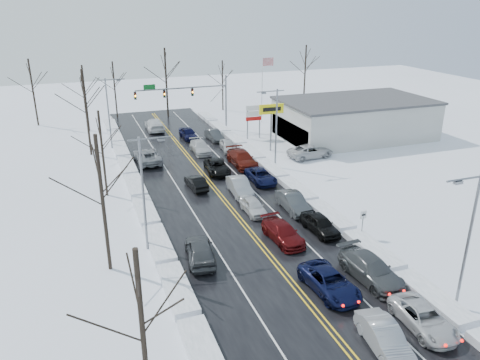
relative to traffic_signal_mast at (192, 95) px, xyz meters
name	(u,v)px	position (x,y,z in m)	size (l,w,h in m)	color
ground	(234,212)	(-3.45, -27.99, -5.48)	(160.00, 160.00, 0.00)	white
road_surface	(227,204)	(-3.45, -25.99, -5.47)	(14.00, 84.00, 0.01)	black
snow_bank_left	(147,216)	(-11.05, -25.99, -5.48)	(1.64, 72.00, 0.54)	white
snow_bank_right	(299,193)	(4.15, -25.99, -5.48)	(1.64, 72.00, 0.54)	white
traffic_signal_mast	(192,95)	(0.00, 0.00, 0.00)	(13.28, 0.39, 8.00)	slate
tires_plus_sign	(271,112)	(7.05, -12.00, -0.49)	(3.20, 0.34, 6.00)	slate
used_vehicles_sign	(254,115)	(7.05, -5.99, -2.16)	(2.20, 0.22, 4.65)	slate
speed_limit_sign	(363,219)	(4.75, -35.99, -3.84)	(0.55, 0.09, 2.35)	slate
flagpole	(263,84)	(11.72, 2.01, 0.45)	(1.87, 1.20, 10.00)	silver
dealership_building	(354,118)	(20.53, -9.99, -2.82)	(20.40, 12.40, 5.30)	beige
streetlight_se	(467,232)	(4.85, -45.99, -0.17)	(3.20, 0.25, 9.00)	slate
streetlight_ne	(275,122)	(4.85, -17.99, -0.17)	(3.20, 0.25, 9.00)	slate
streetlight_sw	(145,185)	(-11.74, -31.99, -0.17)	(3.20, 0.25, 9.00)	slate
streetlight_nw	(110,108)	(-11.74, -3.99, -0.17)	(3.20, 0.25, 9.00)	slate
tree_left_a	(140,306)	(-14.45, -47.99, 0.81)	(3.60, 3.60, 9.00)	#2D231C
tree_left_b	(100,178)	(-14.95, -33.99, 1.51)	(4.00, 4.00, 10.00)	#2D231C
tree_left_c	(101,137)	(-13.95, -19.99, 0.46)	(3.40, 3.40, 8.50)	#2D231C
tree_left_d	(84,96)	(-14.65, -5.99, 1.86)	(4.20, 4.20, 10.50)	#2D231C
tree_left_e	(84,85)	(-14.25, 6.01, 1.16)	(3.80, 3.80, 9.50)	#2D231C
tree_far_a	(31,79)	(-21.45, 12.01, 1.51)	(4.00, 4.00, 10.00)	#2D231C
tree_far_b	(114,79)	(-9.45, 13.01, 0.81)	(3.60, 3.60, 9.00)	#2D231C
tree_far_c	(166,69)	(-1.45, 11.01, 2.21)	(4.40, 4.40, 11.00)	#2D231C
tree_far_d	(222,76)	(8.55, 12.51, 0.46)	(3.40, 3.40, 8.50)	#2D231C
tree_far_e	(305,63)	(24.55, 13.01, 1.86)	(4.20, 4.20, 10.50)	#2D231C
queued_car_1	(383,349)	(-1.52, -47.63, -5.48)	(1.58, 4.55, 1.50)	#9B9DA3
queued_car_2	(329,291)	(-1.57, -41.78, -5.48)	(2.37, 5.13, 1.43)	black
queued_car_3	(283,241)	(-1.53, -34.37, -5.48)	(2.00, 4.93, 1.43)	#4F0A0C
queued_car_4	(253,213)	(-1.85, -28.71, -5.48)	(1.58, 3.94, 1.34)	silver
queued_car_5	(240,194)	(-1.50, -24.08, -5.48)	(1.66, 4.76, 1.57)	#93959A
queued_car_6	(217,173)	(-1.80, -17.51, -5.48)	(2.32, 5.03, 1.40)	black
queued_car_7	(201,153)	(-1.62, -9.80, -5.48)	(2.02, 4.97, 1.44)	silver
queued_car_8	(188,139)	(-1.52, -3.11, -5.48)	(1.82, 4.52, 1.54)	black
queued_car_10	(422,327)	(1.75, -46.88, -5.48)	(2.19, 4.75, 1.32)	#BDBDC0
queued_car_11	(370,279)	(1.80, -41.51, -5.48)	(2.30, 5.65, 1.64)	#424547
queued_car_12	(320,232)	(1.98, -34.09, -5.48)	(1.76, 4.38, 1.49)	black
queued_car_13	(293,210)	(1.79, -29.39, -5.48)	(1.68, 4.81, 1.59)	#3F4144
queued_car_14	(261,182)	(1.70, -21.82, -5.48)	(2.24, 4.86, 1.35)	black
queued_car_15	(242,166)	(1.63, -16.19, -5.48)	(2.39, 5.88, 1.71)	#4F110A
queued_car_16	(228,151)	(1.89, -10.32, -5.48)	(1.71, 4.25, 1.45)	silver
queued_car_17	(214,140)	(1.65, -4.96, -5.48)	(1.49, 4.28, 1.41)	#3A3D3F
oncoming_car_0	(196,189)	(-5.21, -21.29, -5.48)	(1.41, 4.04, 1.33)	black
oncoming_car_1	(148,163)	(-8.53, -11.41, -5.48)	(2.74, 5.94, 1.65)	gray
oncoming_car_2	(155,130)	(-5.11, 2.99, -5.48)	(2.41, 5.94, 1.72)	white
oncoming_car_3	(200,260)	(-8.56, -35.08, -5.48)	(1.97, 4.90, 1.67)	#3B3D3F
parked_car_0	(310,157)	(10.51, -16.23, -5.48)	(2.64, 5.72, 1.59)	silver
parked_car_1	(319,148)	(13.51, -13.13, -5.48)	(1.85, 4.56, 1.32)	#434648
parked_car_2	(282,135)	(11.65, -5.58, -5.48)	(1.87, 4.65, 1.58)	#3D3E42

